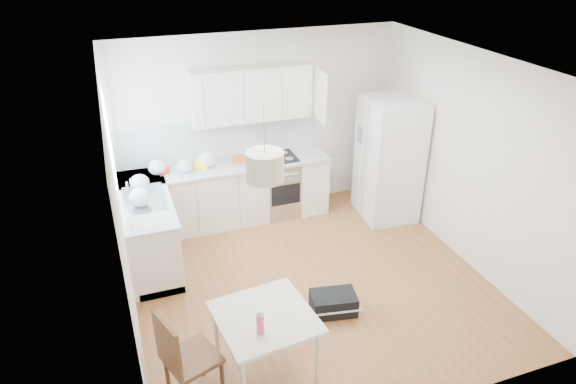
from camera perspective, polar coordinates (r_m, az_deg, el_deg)
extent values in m
plane|color=brown|center=(6.52, 2.54, -9.88)|extent=(4.20, 4.20, 0.00)
plane|color=white|center=(5.34, 3.14, 13.87)|extent=(4.20, 4.20, 0.00)
plane|color=silver|center=(7.63, -3.21, 7.46)|extent=(4.20, 0.00, 4.20)
plane|color=silver|center=(5.44, -18.14, -2.58)|extent=(0.00, 4.20, 4.20)
plane|color=silver|center=(6.82, 19.40, 3.41)|extent=(0.00, 4.20, 4.20)
cube|color=#BFE0F9|center=(6.33, -19.19, 5.53)|extent=(0.02, 1.00, 1.00)
cube|color=silver|center=(7.59, -6.71, -0.31)|extent=(3.00, 0.60, 0.88)
cube|color=silver|center=(6.94, -15.21, -4.02)|extent=(0.60, 1.80, 0.88)
cube|color=#AEB0B3|center=(7.39, -6.91, 2.85)|extent=(3.02, 0.64, 0.04)
cube|color=#AEB0B3|center=(6.72, -15.68, -0.67)|extent=(0.64, 1.82, 0.04)
cube|color=silver|center=(7.53, -7.56, 5.87)|extent=(3.00, 0.01, 0.58)
cube|color=silver|center=(6.58, -18.55, 1.32)|extent=(0.01, 1.80, 0.58)
cube|color=silver|center=(7.28, -4.10, 10.80)|extent=(1.70, 0.32, 0.75)
cube|color=beige|center=(4.97, -2.57, -13.75)|extent=(0.98, 0.98, 0.04)
cylinder|color=silver|center=(5.08, 3.34, -18.00)|extent=(0.05, 0.05, 0.66)
cylinder|color=silver|center=(5.37, -7.93, -15.23)|extent=(0.05, 0.05, 0.66)
cylinder|color=silver|center=(5.57, -0.46, -13.10)|extent=(0.05, 0.05, 0.66)
cylinder|color=#DC3D7B|center=(4.71, -3.10, -14.20)|extent=(0.07, 0.07, 0.25)
cube|color=black|center=(6.02, 5.06, -12.18)|extent=(0.56, 0.42, 0.24)
cylinder|color=beige|center=(4.26, -2.59, 2.89)|extent=(0.39, 0.39, 0.25)
ellipsoid|color=silver|center=(7.22, -14.37, 2.65)|extent=(0.24, 0.20, 0.21)
ellipsoid|color=silver|center=(7.20, -11.36, 2.82)|extent=(0.21, 0.18, 0.19)
ellipsoid|color=silver|center=(7.31, -8.99, 3.56)|extent=(0.25, 0.21, 0.22)
ellipsoid|color=silver|center=(6.84, -16.17, 1.02)|extent=(0.24, 0.21, 0.22)
ellipsoid|color=silver|center=(6.45, -16.16, -0.57)|extent=(0.26, 0.22, 0.23)
cube|color=red|center=(7.40, -5.53, 3.63)|extent=(0.17, 0.11, 0.11)
cube|color=yellow|center=(7.29, -9.65, 3.00)|extent=(0.20, 0.15, 0.12)
cube|color=red|center=(7.25, -13.67, 2.35)|extent=(0.17, 0.14, 0.10)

